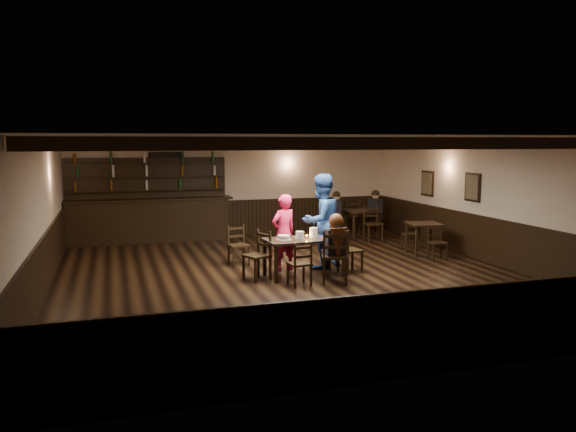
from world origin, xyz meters
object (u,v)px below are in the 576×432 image
object	(u,v)px
cake	(284,238)
man_blue	(321,221)
chair_near_right	(335,253)
woman_pink	(284,232)
bar_counter	(149,214)
dining_table	(304,243)
chair_near_left	(301,261)

from	to	relation	value
cake	man_blue	bearing A→B (deg)	32.15
chair_near_right	woman_pink	size ratio (longest dim) A/B	0.65
bar_counter	dining_table	bearing A→B (deg)	-61.38
chair_near_right	man_blue	bearing A→B (deg)	79.92
dining_table	chair_near_right	world-z (taller)	chair_near_right
chair_near_left	woman_pink	distance (m)	1.39
chair_near_right	man_blue	xyz separation A→B (m)	(0.24, 1.38, 0.39)
woman_pink	man_blue	distance (m)	0.83
man_blue	cake	world-z (taller)	man_blue
dining_table	woman_pink	xyz separation A→B (m)	(-0.23, 0.62, 0.11)
chair_near_right	bar_counter	size ratio (longest dim) A/B	0.24
man_blue	bar_counter	xyz separation A→B (m)	(-3.22, 4.23, -0.26)
dining_table	bar_counter	bearing A→B (deg)	118.62
cake	woman_pink	bearing A→B (deg)	73.02
dining_table	chair_near_left	world-z (taller)	chair_near_left
woman_pink	cake	world-z (taller)	woman_pink
chair_near_left	man_blue	size ratio (longest dim) A/B	0.41
man_blue	cake	xyz separation A→B (m)	(-1.01, -0.63, -0.19)
woman_pink	man_blue	size ratio (longest dim) A/B	0.80
chair_near_left	chair_near_right	xyz separation A→B (m)	(0.65, -0.04, 0.12)
dining_table	cake	distance (m)	0.44
bar_counter	chair_near_left	bearing A→B (deg)	-67.33
dining_table	chair_near_right	xyz separation A→B (m)	(0.34, -0.78, -0.07)
woman_pink	bar_counter	bearing A→B (deg)	-80.74
man_blue	bar_counter	bearing A→B (deg)	-75.95
woman_pink	man_blue	xyz separation A→B (m)	(0.81, -0.02, 0.20)
chair_near_left	bar_counter	distance (m)	6.04
cake	bar_counter	bearing A→B (deg)	114.45
dining_table	man_blue	distance (m)	0.89
man_blue	cake	distance (m)	1.20
woman_pink	bar_counter	xyz separation A→B (m)	(-2.41, 4.21, -0.06)
man_blue	chair_near_right	bearing A→B (deg)	56.73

